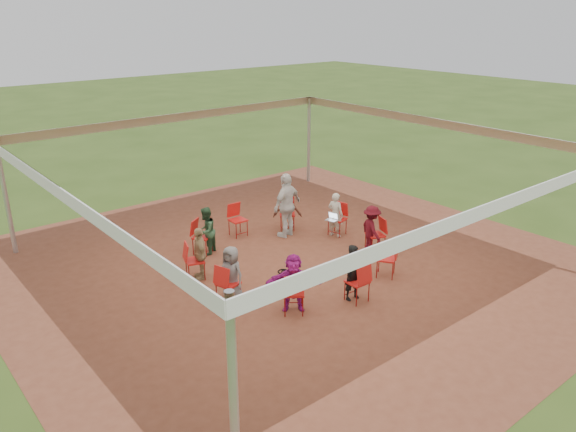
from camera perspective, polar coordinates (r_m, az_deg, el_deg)
ground at (r=13.80m, az=0.20°, el=-4.91°), size 80.00×80.00×0.00m
dirt_patch at (r=13.79m, az=0.20°, el=-4.88°), size 13.00×13.00×0.00m
tent at (r=12.96m, az=0.21°, el=4.62°), size 10.33×10.33×3.00m
chair_0 at (r=15.44m, az=5.05°, el=-0.34°), size 0.54×0.53×0.90m
chair_1 at (r=15.76m, az=-0.07°, el=0.18°), size 0.60×0.61×0.90m
chair_2 at (r=15.37m, az=-5.11°, el=-0.44°), size 0.43×0.45×0.90m
chair_3 at (r=14.38m, az=-8.72°, el=-2.11°), size 0.59×0.60×0.90m
chair_4 at (r=13.07m, az=-9.44°, el=-4.52°), size 0.56×0.54×0.90m
chair_5 at (r=11.94m, az=-6.11°, el=-6.85°), size 0.54×0.53×0.90m
chair_6 at (r=11.52m, az=0.58°, el=-7.81°), size 0.60×0.61×0.90m
chair_7 at (r=12.04m, az=7.04°, el=-6.67°), size 0.43×0.45×0.90m
chair_8 at (r=13.21m, az=9.95°, el=-4.28°), size 0.59×0.60×0.90m
chair_9 at (r=14.50m, az=8.87°, el=-1.92°), size 0.56×0.54×0.90m
person_seated_0 at (r=15.28m, az=4.84°, el=0.15°), size 0.41×0.52×1.24m
person_seated_1 at (r=15.59m, az=-0.05°, el=0.63°), size 0.88×0.80×1.24m
person_seated_2 at (r=14.26m, az=-8.32°, el=-1.52°), size 0.69×0.63×1.24m
person_seated_3 at (r=13.02m, az=-8.97°, el=-3.75°), size 0.60×0.81×1.24m
person_seated_4 at (r=11.95m, az=-5.77°, el=-5.89°), size 0.49×0.68×1.24m
person_seated_5 at (r=11.54m, az=0.56°, el=-6.76°), size 1.17×1.04×1.24m
person_seated_6 at (r=12.03m, az=6.68°, el=-5.72°), size 0.46×0.31×1.24m
person_seated_7 at (r=14.38m, az=8.48°, el=-1.34°), size 0.64×0.89×1.24m
standing_person at (r=15.14m, az=-0.11°, el=1.11°), size 1.14×0.75×1.78m
cable_coil at (r=13.38m, az=-0.39°, el=-5.67°), size 0.32×0.32×0.03m
laptop at (r=15.16m, az=4.53°, el=-0.17°), size 0.31×0.35×0.20m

